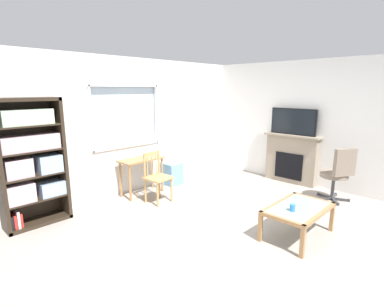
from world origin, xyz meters
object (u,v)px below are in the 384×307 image
(office_chair, at_px, (338,172))
(sippy_cup, at_px, (292,208))
(wooden_chair, at_px, (157,177))
(tv, at_px, (293,122))
(fireplace, at_px, (291,158))
(bookshelf, at_px, (31,160))
(desk_under_window, at_px, (141,165))
(plastic_drawer_unit, at_px, (171,173))
(coffee_table, at_px, (298,211))

(office_chair, height_order, sippy_cup, office_chair)
(wooden_chair, xyz_separation_m, tv, (2.72, -1.20, 0.86))
(fireplace, distance_m, sippy_cup, 2.68)
(bookshelf, distance_m, wooden_chair, 2.00)
(tv, bearing_deg, sippy_cup, -153.43)
(desk_under_window, xyz_separation_m, fireplace, (2.70, -1.71, -0.04))
(tv, relative_size, sippy_cup, 10.86)
(plastic_drawer_unit, bearing_deg, office_chair, -64.30)
(wooden_chair, height_order, tv, tv)
(plastic_drawer_unit, distance_m, sippy_cup, 3.01)
(desk_under_window, height_order, office_chair, office_chair)
(plastic_drawer_unit, height_order, sippy_cup, sippy_cup)
(coffee_table, bearing_deg, tv, 28.55)
(office_chair, bearing_deg, coffee_table, -177.66)
(coffee_table, bearing_deg, desk_under_window, 99.41)
(tv, height_order, sippy_cup, tv)
(coffee_table, bearing_deg, plastic_drawer_unit, 83.71)
(desk_under_window, height_order, wooden_chair, wooden_chair)
(plastic_drawer_unit, distance_m, tv, 2.79)
(fireplace, distance_m, office_chair, 1.23)
(plastic_drawer_unit, height_order, fireplace, fireplace)
(bookshelf, xyz_separation_m, fireplace, (4.58, -1.82, -0.45))
(office_chair, bearing_deg, wooden_chair, 134.01)
(sippy_cup, bearing_deg, wooden_chair, 98.10)
(desk_under_window, relative_size, fireplace, 0.71)
(fireplace, height_order, tv, tv)
(wooden_chair, distance_m, sippy_cup, 2.41)
(desk_under_window, distance_m, coffee_table, 2.95)
(bookshelf, height_order, coffee_table, bookshelf)
(office_chair, relative_size, coffee_table, 0.98)
(wooden_chair, height_order, office_chair, office_chair)
(wooden_chair, distance_m, fireplace, 2.99)
(wooden_chair, bearing_deg, sippy_cup, -81.90)
(fireplace, relative_size, coffee_table, 1.18)
(bookshelf, distance_m, fireplace, 4.95)
(desk_under_window, xyz_separation_m, coffee_table, (0.48, -2.91, -0.21))
(sippy_cup, bearing_deg, desk_under_window, 95.76)
(bookshelf, relative_size, sippy_cup, 20.91)
(plastic_drawer_unit, distance_m, coffee_table, 2.98)
(fireplace, distance_m, tv, 0.80)
(fireplace, bearing_deg, coffee_table, -151.64)
(bookshelf, relative_size, office_chair, 1.88)
(bookshelf, bearing_deg, sippy_cup, -54.17)
(bookshelf, height_order, plastic_drawer_unit, bookshelf)
(office_chair, xyz_separation_m, coffee_table, (-1.71, -0.07, -0.19))
(bookshelf, relative_size, tv, 1.93)
(tv, distance_m, coffee_table, 2.68)
(bookshelf, xyz_separation_m, sippy_cup, (2.17, -3.01, -0.51))
(plastic_drawer_unit, bearing_deg, desk_under_window, -176.46)
(bookshelf, relative_size, coffee_table, 1.84)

